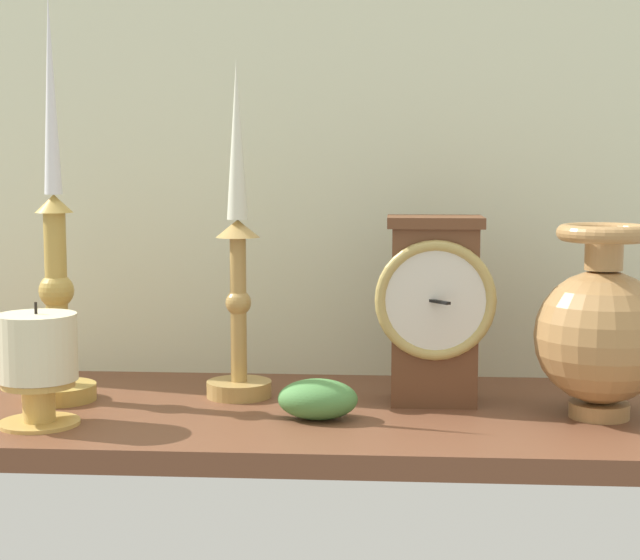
# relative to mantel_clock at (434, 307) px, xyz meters

# --- Properties ---
(ground_plane) EXTENTS (1.00, 0.36, 0.02)m
(ground_plane) POSITION_rel_mantel_clock_xyz_m (-0.17, -0.03, -0.12)
(ground_plane) COLOR brown
(back_wall) EXTENTS (1.20, 0.02, 0.65)m
(back_wall) POSITION_rel_mantel_clock_xyz_m (-0.17, 0.15, 0.22)
(back_wall) COLOR silver
(back_wall) RESTS_ON ground_plane
(mantel_clock) EXTENTS (0.13, 0.10, 0.21)m
(mantel_clock) POSITION_rel_mantel_clock_xyz_m (0.00, 0.00, 0.00)
(mantel_clock) COLOR brown
(mantel_clock) RESTS_ON ground_plane
(candlestick_tall_left) EXTENTS (0.08, 0.08, 0.45)m
(candlestick_tall_left) POSITION_rel_mantel_clock_xyz_m (-0.42, -0.02, 0.03)
(candlestick_tall_left) COLOR #B89544
(candlestick_tall_left) RESTS_ON ground_plane
(candlestick_tall_center) EXTENTS (0.07, 0.07, 0.38)m
(candlestick_tall_center) POSITION_rel_mantel_clock_xyz_m (-0.22, 0.01, 0.04)
(candlestick_tall_center) COLOR tan
(candlestick_tall_center) RESTS_ON ground_plane
(brass_vase_bulbous) EXTENTS (0.14, 0.14, 0.20)m
(brass_vase_bulbous) POSITION_rel_mantel_clock_xyz_m (0.17, -0.05, -0.02)
(brass_vase_bulbous) COLOR #AA7C48
(brass_vase_bulbous) RESTS_ON ground_plane
(pillar_candle_front) EXTENTS (0.08, 0.08, 0.13)m
(pillar_candle_front) POSITION_rel_mantel_clock_xyz_m (-0.40, -0.12, -0.04)
(pillar_candle_front) COLOR tan
(pillar_candle_front) RESTS_ON ground_plane
(ivy_sprig) EXTENTS (0.08, 0.06, 0.04)m
(ivy_sprig) POSITION_rel_mantel_clock_xyz_m (-0.12, -0.08, -0.09)
(ivy_sprig) COLOR #4D8A45
(ivy_sprig) RESTS_ON ground_plane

